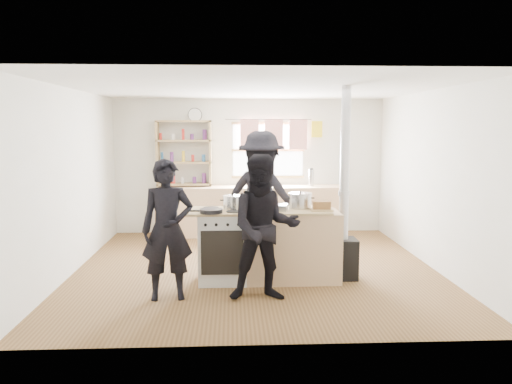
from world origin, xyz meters
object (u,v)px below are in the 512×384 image
at_px(cooking_island, 269,245).
at_px(person_near_left, 167,230).
at_px(person_far, 261,196).
at_px(stockpot_stove, 232,202).
at_px(flue_heater, 343,230).
at_px(stockpot_counter, 300,200).
at_px(skillet_greens, 211,211).
at_px(thermos, 311,178).
at_px(bread_board, 322,207).
at_px(roast_tray, 273,207).
at_px(person_near_right, 264,228).

xyz_separation_m(cooking_island, person_near_left, (-1.21, -0.64, 0.35)).
bearing_deg(person_far, cooking_island, 116.37).
xyz_separation_m(stockpot_stove, flue_heater, (1.45, -0.04, -0.37)).
bearing_deg(person_near_left, person_far, 46.70).
bearing_deg(stockpot_counter, stockpot_stove, -178.52).
relative_size(skillet_greens, person_near_left, 0.19).
height_order(thermos, stockpot_stove, thermos).
distance_m(stockpot_stove, person_near_left, 1.06).
bearing_deg(thermos, bread_board, -96.39).
xyz_separation_m(stockpot_stove, person_far, (0.43, 0.94, -0.06)).
xyz_separation_m(thermos, person_near_left, (-2.20, -3.41, -0.24)).
distance_m(thermos, stockpot_stove, 3.05).
bearing_deg(cooking_island, thermos, 70.45).
distance_m(roast_tray, person_far, 1.07).
xyz_separation_m(roast_tray, person_near_left, (-1.26, -0.59, -0.16)).
height_order(bread_board, person_near_left, person_near_left).
bearing_deg(stockpot_counter, flue_heater, -6.45).
distance_m(cooking_island, flue_heater, 1.00).
relative_size(thermos, skillet_greens, 1.01).
bearing_deg(stockpot_counter, person_near_right, -121.98).
bearing_deg(cooking_island, skillet_greens, -163.55).
bearing_deg(cooking_island, roast_tray, -40.60).
xyz_separation_m(roast_tray, person_near_right, (-0.15, -0.68, -0.13)).
bearing_deg(skillet_greens, thermos, 60.17).
bearing_deg(bread_board, person_near_right, -140.92).
height_order(skillet_greens, person_near_left, person_near_left).
bearing_deg(bread_board, stockpot_stove, 170.39).
xyz_separation_m(thermos, flue_heater, (-0.00, -2.73, -0.41)).
relative_size(skillet_greens, person_far, 0.16).
relative_size(bread_board, person_far, 0.15).
xyz_separation_m(thermos, bread_board, (-0.32, -2.88, -0.07)).
bearing_deg(skillet_greens, roast_tray, 12.44).
distance_m(skillet_greens, roast_tray, 0.80).
xyz_separation_m(skillet_greens, stockpot_counter, (1.15, 0.32, 0.07)).
bearing_deg(flue_heater, bread_board, -154.81).
xyz_separation_m(person_near_left, person_near_right, (1.11, -0.09, 0.03)).
height_order(stockpot_stove, person_near_right, person_near_right).
distance_m(stockpot_stove, person_near_right, 0.91).
height_order(cooking_island, bread_board, bread_board).
relative_size(stockpot_counter, person_far, 0.16).
bearing_deg(cooking_island, bread_board, -9.19).
height_order(skillet_greens, flue_heater, flue_heater).
xyz_separation_m(roast_tray, stockpot_counter, (0.37, 0.15, 0.06)).
xyz_separation_m(flue_heater, person_far, (-1.02, 0.98, 0.32)).
xyz_separation_m(skillet_greens, stockpot_stove, (0.26, 0.30, 0.06)).
bearing_deg(cooking_island, person_near_right, -98.11).
bearing_deg(skillet_greens, stockpot_counter, 15.69).
bearing_deg(skillet_greens, bread_board, 4.44).
xyz_separation_m(thermos, roast_tray, (-0.93, -2.81, -0.08)).
relative_size(skillet_greens, stockpot_counter, 1.02).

